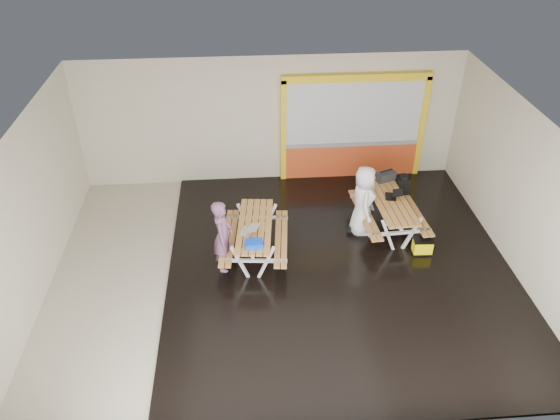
{
  "coord_description": "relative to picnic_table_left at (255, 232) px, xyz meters",
  "views": [
    {
      "loc": [
        -0.79,
        -9.11,
        7.77
      ],
      "look_at": [
        0.0,
        0.9,
        1.0
      ],
      "focal_mm": 34.74,
      "sensor_mm": 36.0,
      "label": 1
    }
  ],
  "objects": [
    {
      "name": "fluke_bag",
      "position": [
        3.77,
        -0.28,
        -0.41
      ],
      "size": [
        0.45,
        0.31,
        0.38
      ],
      "color": "black",
      "rests_on": "deck"
    },
    {
      "name": "person_left",
      "position": [
        -0.7,
        -0.41,
        0.24
      ],
      "size": [
        0.5,
        0.68,
        1.71
      ],
      "primitive_type": "imported",
      "rotation": [
        0.0,
        0.0,
        1.42
      ],
      "color": "#73476A",
      "rests_on": "deck"
    },
    {
      "name": "kiosk",
      "position": [
        2.78,
        3.35,
        0.8
      ],
      "size": [
        3.88,
        0.16,
        3.0
      ],
      "color": "#D94C21",
      "rests_on": "room"
    },
    {
      "name": "deck",
      "position": [
        1.83,
        -0.58,
        -0.62
      ],
      "size": [
        7.5,
        7.98,
        0.05
      ],
      "primitive_type": "cube",
      "color": "black",
      "rests_on": "room"
    },
    {
      "name": "toolbox",
      "position": [
        3.32,
        1.66,
        0.32
      ],
      "size": [
        0.53,
        0.4,
        0.28
      ],
      "color": "black",
      "rests_on": "picnic_table_right"
    },
    {
      "name": "laptop_right",
      "position": [
        3.32,
        0.86,
        0.27
      ],
      "size": [
        0.46,
        0.43,
        0.17
      ],
      "color": "black",
      "rests_on": "picnic_table_right"
    },
    {
      "name": "blue_pouch",
      "position": [
        -0.05,
        -0.74,
        0.25
      ],
      "size": [
        0.39,
        0.29,
        0.11
      ],
      "primitive_type": "cube",
      "rotation": [
        0.0,
        0.0,
        0.07
      ],
      "color": "blue",
      "rests_on": "picnic_table_left"
    },
    {
      "name": "room",
      "position": [
        0.58,
        -0.58,
        1.11
      ],
      "size": [
        10.02,
        8.02,
        3.52
      ],
      "color": "beige",
      "rests_on": "ground"
    },
    {
      "name": "picnic_table_left",
      "position": [
        0.0,
        0.0,
        0.0
      ],
      "size": [
        1.63,
        2.24,
        0.85
      ],
      "color": "#BA8141",
      "rests_on": "deck"
    },
    {
      "name": "person_right",
      "position": [
        2.56,
        0.69,
        0.25
      ],
      "size": [
        0.6,
        0.89,
        1.76
      ],
      "primitive_type": "imported",
      "rotation": [
        0.0,
        0.0,
        1.52
      ],
      "color": "white",
      "rests_on": "deck"
    },
    {
      "name": "dark_case",
      "position": [
        2.44,
        0.7,
        -0.52
      ],
      "size": [
        0.46,
        0.4,
        0.14
      ],
      "primitive_type": "cube",
      "rotation": [
        0.0,
        0.0,
        -0.32
      ],
      "color": "black",
      "rests_on": "deck"
    },
    {
      "name": "laptop_left",
      "position": [
        -0.13,
        -0.24,
        0.25
      ],
      "size": [
        0.47,
        0.45,
        0.16
      ],
      "color": "silver",
      "rests_on": "picnic_table_left"
    },
    {
      "name": "backpack",
      "position": [
        3.74,
        1.51,
        0.13
      ],
      "size": [
        0.33,
        0.22,
        0.55
      ],
      "color": "black",
      "rests_on": "picnic_table_right"
    },
    {
      "name": "picnic_table_right",
      "position": [
        3.23,
        0.74,
        0.01
      ],
      "size": [
        1.59,
        2.24,
        0.86
      ],
      "color": "#BA8141",
      "rests_on": "deck"
    }
  ]
}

